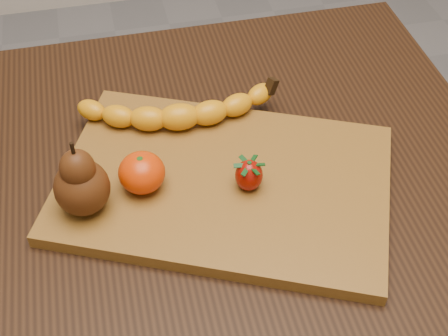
{
  "coord_description": "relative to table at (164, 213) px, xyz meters",
  "views": [
    {
      "loc": [
        -0.05,
        -0.63,
        1.41
      ],
      "look_at": [
        0.08,
        -0.06,
        0.8
      ],
      "focal_mm": 50.0,
      "sensor_mm": 36.0,
      "label": 1
    }
  ],
  "objects": [
    {
      "name": "table",
      "position": [
        0.0,
        0.0,
        0.0
      ],
      "size": [
        1.0,
        0.7,
        0.76
      ],
      "color": "black",
      "rests_on": "ground"
    },
    {
      "name": "cutting_board",
      "position": [
        0.08,
        -0.06,
        0.11
      ],
      "size": [
        0.53,
        0.46,
        0.02
      ],
      "primitive_type": "cube",
      "rotation": [
        0.0,
        0.0,
        -0.42
      ],
      "color": "brown",
      "rests_on": "table"
    },
    {
      "name": "banana",
      "position": [
        0.04,
        0.06,
        0.14
      ],
      "size": [
        0.26,
        0.09,
        0.04
      ],
      "primitive_type": null,
      "rotation": [
        0.0,
        0.0,
        -0.08
      ],
      "color": "orange",
      "rests_on": "cutting_board"
    },
    {
      "name": "pear",
      "position": [
        -0.11,
        -0.06,
        0.17
      ],
      "size": [
        0.1,
        0.1,
        0.11
      ],
      "primitive_type": null,
      "rotation": [
        0.0,
        0.0,
        -0.42
      ],
      "color": "#49230B",
      "rests_on": "cutting_board"
    },
    {
      "name": "mandarin",
      "position": [
        -0.03,
        -0.05,
        0.14
      ],
      "size": [
        0.06,
        0.06,
        0.05
      ],
      "primitive_type": "ellipsoid",
      "rotation": [
        0.0,
        0.0,
        0.01
      ],
      "color": "red",
      "rests_on": "cutting_board"
    },
    {
      "name": "strawberry",
      "position": [
        0.11,
        -0.08,
        0.14
      ],
      "size": [
        0.04,
        0.04,
        0.05
      ],
      "primitive_type": null,
      "rotation": [
        0.0,
        0.0,
        -0.16
      ],
      "color": "#8C0B03",
      "rests_on": "cutting_board"
    }
  ]
}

